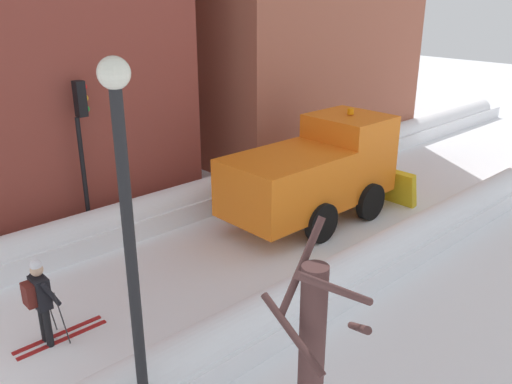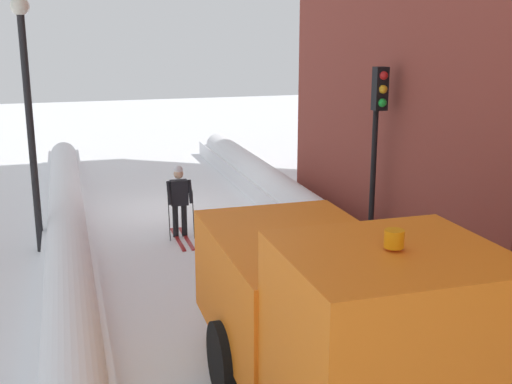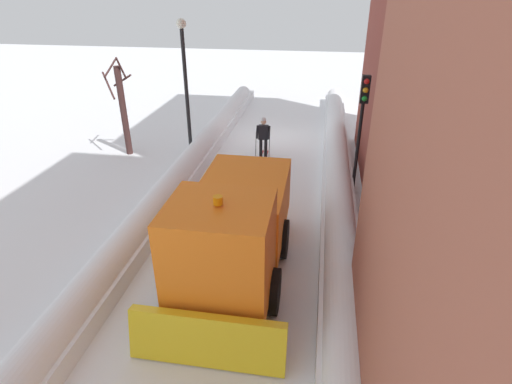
% 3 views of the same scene
% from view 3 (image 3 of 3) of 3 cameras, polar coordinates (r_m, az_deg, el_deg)
% --- Properties ---
extents(ground_plane, '(80.00, 80.00, 0.00)m').
position_cam_3_polar(ground_plane, '(11.61, -3.21, -9.21)').
color(ground_plane, white).
extents(snowbank_left, '(1.10, 36.00, 1.00)m').
position_cam_3_polar(snowbank_left, '(11.19, 11.86, -8.69)').
color(snowbank_left, white).
rests_on(snowbank_left, ground).
extents(snowbank_right, '(1.10, 36.00, 0.94)m').
position_cam_3_polar(snowbank_right, '(12.28, -16.93, -6.06)').
color(snowbank_right, white).
rests_on(snowbank_right, ground).
extents(plow_truck, '(3.20, 5.98, 3.12)m').
position_cam_3_polar(plow_truck, '(10.11, -3.12, -5.18)').
color(plow_truck, orange).
rests_on(plow_truck, ground).
extents(skier, '(0.62, 1.80, 1.81)m').
position_cam_3_polar(skier, '(17.88, 1.05, 8.04)').
color(skier, black).
rests_on(skier, ground).
extents(traffic_light_pole, '(0.28, 0.42, 4.27)m').
position_cam_3_polar(traffic_light_pole, '(14.39, 14.75, 10.69)').
color(traffic_light_pole, black).
rests_on(traffic_light_pole, ground).
extents(street_lamp, '(0.40, 0.40, 5.70)m').
position_cam_3_polar(street_lamp, '(17.83, -9.97, 16.15)').
color(street_lamp, black).
rests_on(street_lamp, ground).
extents(bare_tree_near, '(1.24, 1.45, 4.28)m').
position_cam_3_polar(bare_tree_near, '(18.79, -18.28, 11.09)').
color(bare_tree_near, '#492E2C').
rests_on(bare_tree_near, ground).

